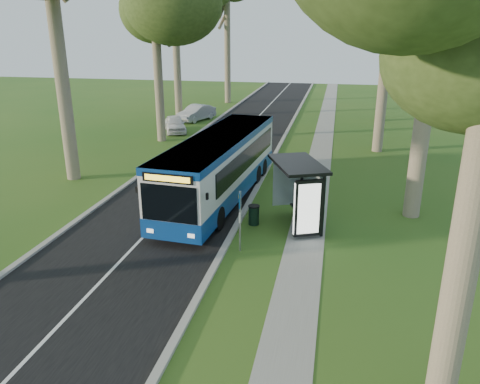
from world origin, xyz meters
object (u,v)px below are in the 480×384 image
object	(u,v)px
litter_bin	(254,215)
car_white	(175,124)
bus_shelter	(300,185)
car_silver	(196,113)
bus_stop_sign	(240,214)
bus	(220,167)

from	to	relation	value
litter_bin	car_white	xyz separation A→B (m)	(-9.71, 17.65, 0.23)
bus_shelter	litter_bin	distance (m)	2.47
car_white	car_silver	bearing A→B (deg)	63.03
bus_stop_sign	car_silver	size ratio (longest dim) A/B	0.56
car_white	car_silver	world-z (taller)	car_silver
bus	bus_stop_sign	world-z (taller)	bus
bus_shelter	litter_bin	xyz separation A→B (m)	(-1.93, 0.14, -1.54)
bus	car_white	world-z (taller)	bus
bus	car_white	size ratio (longest dim) A/B	3.11
car_silver	litter_bin	bearing A→B (deg)	-47.38
bus_stop_sign	litter_bin	xyz separation A→B (m)	(0.06, 2.64, -1.07)
bus_stop_sign	litter_bin	distance (m)	2.85
bus_stop_sign	car_white	bearing A→B (deg)	113.06
bus	bus_shelter	size ratio (longest dim) A/B	3.31
bus_shelter	car_white	bearing A→B (deg)	100.53
litter_bin	car_silver	distance (m)	24.72
car_white	bus_shelter	bearing A→B (deg)	-80.89
bus_shelter	car_silver	bearing A→B (deg)	93.67
bus_stop_sign	litter_bin	world-z (taller)	bus_stop_sign
bus_stop_sign	litter_bin	bearing A→B (deg)	86.27
car_white	car_silver	size ratio (longest dim) A/B	0.91
bus	litter_bin	world-z (taller)	bus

